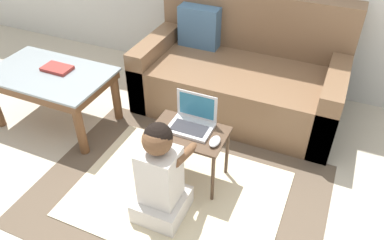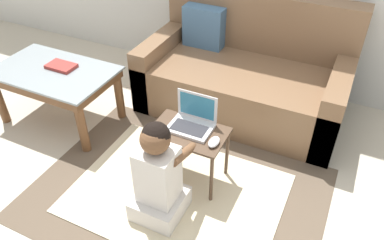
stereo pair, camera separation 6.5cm
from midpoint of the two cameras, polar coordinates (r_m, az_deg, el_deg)
name	(u,v)px [view 1 (the left image)]	position (r m, az deg, el deg)	size (l,w,h in m)	color
ground_plane	(190,174)	(2.74, -0.98, -8.29)	(16.00, 16.00, 0.00)	beige
area_rug	(179,194)	(2.61, -2.80, -11.14)	(1.93, 1.42, 0.01)	brown
couch	(241,73)	(3.29, 6.96, 7.07)	(1.68, 0.93, 0.93)	brown
coffee_table	(51,81)	(3.20, -21.29, 5.57)	(0.97, 0.59, 0.48)	gray
laptop_desk	(189,139)	(2.48, -1.19, -2.91)	(0.50, 0.32, 0.42)	#4C3828
laptop	(191,122)	(2.46, -0.85, -0.33)	(0.28, 0.21, 0.22)	silver
computer_mouse	(215,141)	(2.34, 2.70, -3.28)	(0.06, 0.11, 0.04)	silver
person_seated	(160,177)	(2.28, -5.65, -8.66)	(0.30, 0.43, 0.72)	silver
book_on_table	(57,68)	(3.17, -20.43, 7.38)	(0.23, 0.14, 0.03)	#99332D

